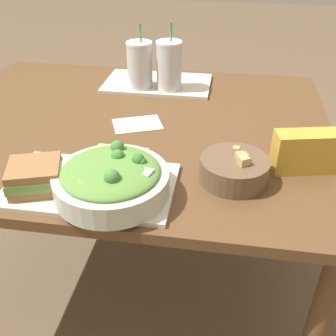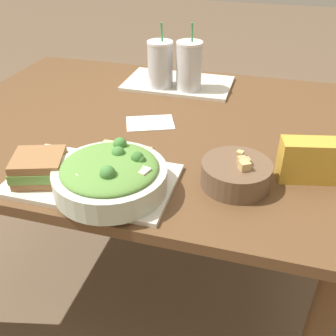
{
  "view_description": "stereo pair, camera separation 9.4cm",
  "coord_description": "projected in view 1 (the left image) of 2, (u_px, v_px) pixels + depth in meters",
  "views": [
    {
      "loc": [
        0.31,
        -1.1,
        1.27
      ],
      "look_at": [
        0.18,
        -0.33,
        0.76
      ],
      "focal_mm": 42.0,
      "sensor_mm": 36.0,
      "label": 1
    },
    {
      "loc": [
        0.4,
        -1.08,
        1.27
      ],
      "look_at": [
        0.18,
        -0.33,
        0.76
      ],
      "focal_mm": 42.0,
      "sensor_mm": 36.0,
      "label": 2
    }
  ],
  "objects": [
    {
      "name": "drink_cup_red",
      "position": [
        169.0,
        67.0,
        1.42
      ],
      "size": [
        0.09,
        0.09,
        0.24
      ],
      "color": "silver",
      "rests_on": "tray_far"
    },
    {
      "name": "salad_bowl",
      "position": [
        112.0,
        179.0,
        0.9
      ],
      "size": [
        0.27,
        0.27,
        0.1
      ],
      "color": "beige",
      "rests_on": "tray_near"
    },
    {
      "name": "napkin_folded",
      "position": [
        137.0,
        124.0,
        1.24
      ],
      "size": [
        0.18,
        0.15,
        0.0
      ],
      "color": "white",
      "rests_on": "dining_table"
    },
    {
      "name": "drink_cup_dark",
      "position": [
        140.0,
        66.0,
        1.44
      ],
      "size": [
        0.09,
        0.09,
        0.23
      ],
      "color": "silver",
      "rests_on": "tray_far"
    },
    {
      "name": "ground_plane",
      "position": [
        137.0,
        273.0,
        1.65
      ],
      "size": [
        12.0,
        12.0,
        0.0
      ],
      "primitive_type": "plane",
      "color": "brown"
    },
    {
      "name": "chip_bag",
      "position": [
        305.0,
        152.0,
        1.0
      ],
      "size": [
        0.17,
        0.09,
        0.11
      ],
      "rotation": [
        0.0,
        0.0,
        0.22
      ],
      "color": "gold",
      "rests_on": "dining_table"
    },
    {
      "name": "soup_bowl",
      "position": [
        234.0,
        169.0,
        0.97
      ],
      "size": [
        0.17,
        0.17,
        0.08
      ],
      "color": "brown",
      "rests_on": "dining_table"
    },
    {
      "name": "baguette_near",
      "position": [
        124.0,
        157.0,
        1.0
      ],
      "size": [
        0.13,
        0.06,
        0.06
      ],
      "rotation": [
        0.0,
        0.0,
        1.53
      ],
      "color": "tan",
      "rests_on": "tray_near"
    },
    {
      "name": "tray_near",
      "position": [
        93.0,
        185.0,
        0.96
      ],
      "size": [
        0.41,
        0.24,
        0.01
      ],
      "color": "beige",
      "rests_on": "dining_table"
    },
    {
      "name": "sandwich_near",
      "position": [
        35.0,
        176.0,
        0.92
      ],
      "size": [
        0.15,
        0.15,
        0.06
      ],
      "rotation": [
        0.0,
        0.0,
        0.32
      ],
      "color": "olive",
      "rests_on": "tray_near"
    },
    {
      "name": "tray_far",
      "position": [
        158.0,
        83.0,
        1.52
      ],
      "size": [
        0.41,
        0.24,
        0.01
      ],
      "color": "beige",
      "rests_on": "dining_table"
    },
    {
      "name": "dining_table",
      "position": [
        129.0,
        144.0,
        1.31
      ],
      "size": [
        1.28,
        1.01,
        0.71
      ],
      "color": "brown",
      "rests_on": "ground_plane"
    }
  ]
}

